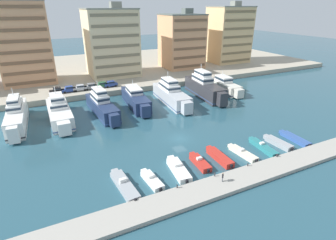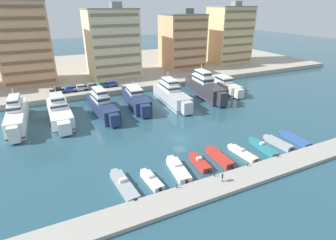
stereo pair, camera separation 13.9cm
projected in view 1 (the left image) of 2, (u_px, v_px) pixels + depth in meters
name	position (u px, v px, depth m)	size (l,w,h in m)	color
ground_plane	(180.00, 139.00, 54.11)	(400.00, 400.00, 0.00)	#285160
quay_promenade	(104.00, 69.00, 110.27)	(180.00, 70.00, 1.65)	#ADA38E
pier_dock	(231.00, 182.00, 40.24)	(120.00, 4.44, 0.64)	#A8A399
yacht_white_far_left	(17.00, 116.00, 58.98)	(4.09, 20.11, 8.27)	white
yacht_white_left	(59.00, 112.00, 61.99)	(5.07, 19.38, 7.74)	white
yacht_navy_mid_left	(102.00, 105.00, 65.58)	(5.20, 19.52, 8.08)	navy
yacht_navy_center_left	(136.00, 99.00, 70.73)	(5.26, 19.07, 6.76)	navy
yacht_silver_center	(171.00, 94.00, 73.26)	(5.57, 20.95, 8.31)	silver
yacht_charcoal_center_right	(204.00, 87.00, 78.19)	(5.80, 21.18, 9.32)	#333338
yacht_ivory_mid_right	(225.00, 86.00, 82.83)	(5.04, 15.84, 6.54)	silver
motorboat_grey_far_left	(124.00, 185.00, 39.42)	(2.58, 8.74, 1.35)	#9EA3A8
motorboat_white_left	(152.00, 180.00, 40.61)	(2.14, 6.08, 1.20)	white
motorboat_white_mid_left	(178.00, 169.00, 43.06)	(2.72, 7.72, 1.41)	white
motorboat_red_center_left	(200.00, 162.00, 45.04)	(1.93, 6.16, 1.34)	red
motorboat_red_center	(219.00, 157.00, 46.55)	(1.74, 7.24, 1.03)	red
motorboat_cream_center_right	(243.00, 153.00, 48.05)	(2.18, 6.96, 1.14)	beige
motorboat_teal_mid_right	(263.00, 147.00, 49.96)	(2.10, 7.74, 1.27)	teal
motorboat_grey_right	(278.00, 143.00, 51.41)	(2.09, 6.60, 0.98)	#9EA3A8
motorboat_blue_far_right	(295.00, 138.00, 53.35)	(2.08, 7.41, 0.81)	#33569E
car_black_far_left	(57.00, 90.00, 76.01)	(4.10, 1.92, 1.80)	black
car_blue_left	(69.00, 89.00, 77.27)	(4.22, 2.17, 1.80)	#28428E
car_silver_mid_left	(80.00, 88.00, 78.53)	(4.10, 1.93, 1.80)	#B7BCC1
car_grey_center_left	(91.00, 86.00, 79.95)	(4.18, 2.08, 1.80)	slate
car_green_center	(102.00, 85.00, 81.53)	(4.19, 2.10, 1.80)	#2D6642
car_blue_center_right	(111.00, 84.00, 82.46)	(4.21, 2.15, 1.80)	#28428E
apartment_block_left	(24.00, 43.00, 82.43)	(15.70, 13.01, 27.27)	tan
apartment_block_mid_left	(111.00, 43.00, 92.84)	(17.16, 15.69, 24.83)	beige
apartment_block_center_left	(182.00, 41.00, 105.49)	(15.45, 14.11, 22.64)	tan
apartment_block_center	(229.00, 35.00, 115.36)	(16.74, 13.68, 25.39)	#E0BC84
pedestrian_near_edge	(223.00, 176.00, 39.53)	(0.43, 0.50, 1.57)	#4C515B
bollard_west	(177.00, 186.00, 38.34)	(0.20, 0.20, 0.61)	#2D2D33
bollard_west_mid	(215.00, 174.00, 40.97)	(0.20, 0.20, 0.61)	#2D2D33
bollard_east_mid	(248.00, 164.00, 43.61)	(0.20, 0.20, 0.61)	#2D2D33
bollard_east	(277.00, 155.00, 46.24)	(0.20, 0.20, 0.61)	#2D2D33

